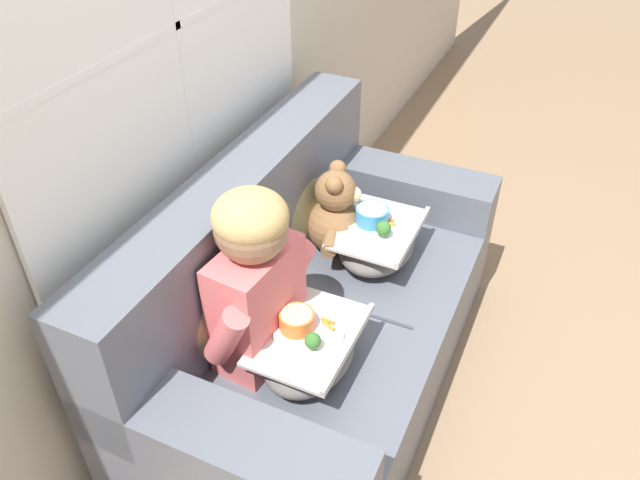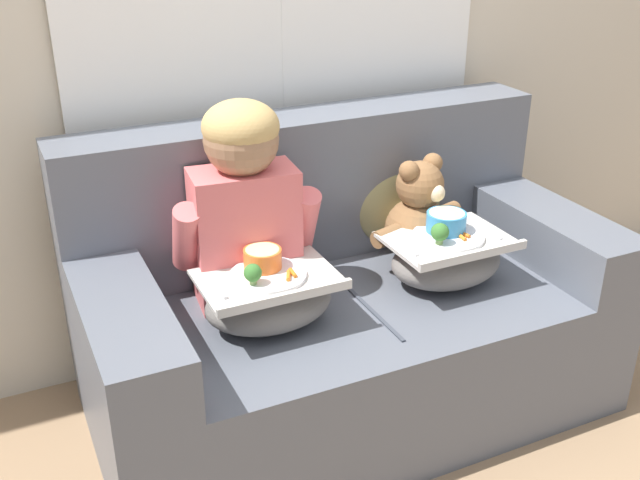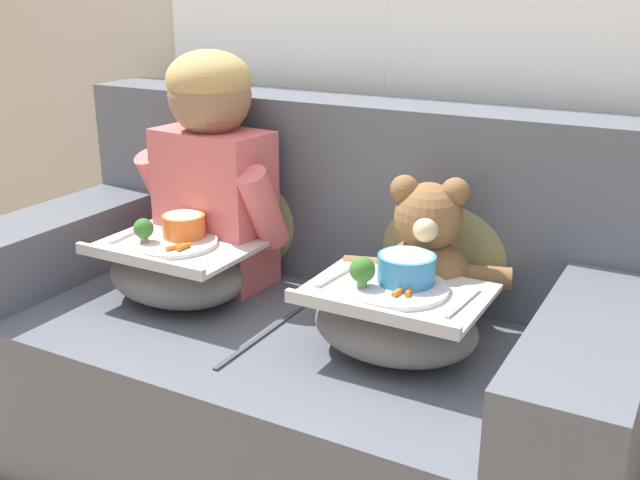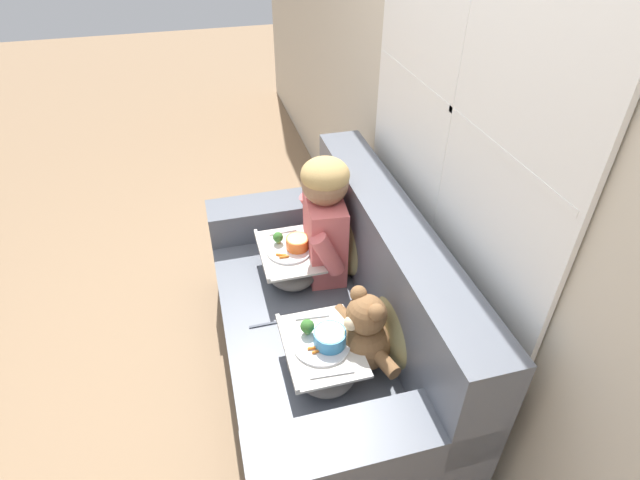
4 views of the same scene
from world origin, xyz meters
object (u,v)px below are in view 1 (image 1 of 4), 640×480
Objects in this scene: child_figure at (255,272)px; lap_tray_child at (309,349)px; couch at (311,316)px; teddy_bear at (336,216)px; throw_pillow_behind_teddy at (303,200)px; throw_pillow_behind_child at (220,296)px; lap_tray_teddy at (377,241)px.

lap_tray_child is at bearing -90.13° from child_figure.
teddy_bear is at bearing 6.38° from couch.
child_figure is at bearing 89.87° from lap_tray_child.
throw_pillow_behind_teddy is (0.31, 0.18, 0.29)m from couch.
couch is at bearing -30.44° from throw_pillow_behind_child.
lap_tray_teddy is (0.31, -0.14, 0.19)m from couch.
lap_tray_child is (-0.62, -0.17, -0.07)m from teddy_bear.
teddy_bear is 0.19m from lap_tray_teddy.
lap_tray_child is at bearing -152.57° from throw_pillow_behind_teddy.
throw_pillow_behind_teddy is 0.15m from teddy_bear.
throw_pillow_behind_teddy is at bearing 0.00° from throw_pillow_behind_child.
couch is 2.65× the size of child_figure.
teddy_bear is at bearing 89.51° from lap_tray_teddy.
couch is 4.21× the size of lap_tray_child.
throw_pillow_behind_teddy is at bearing 89.99° from lap_tray_teddy.
throw_pillow_behind_teddy is 0.60× the size of child_figure.
throw_pillow_behind_teddy is 0.65m from child_figure.
lap_tray_child is at bearing -164.30° from teddy_bear.
couch reaches higher than lap_tray_teddy.
throw_pillow_behind_child reaches higher than lap_tray_teddy.
throw_pillow_behind_child is 1.06× the size of lap_tray_child.
teddy_bear is (0.00, -0.15, -0.03)m from throw_pillow_behind_teddy.
child_figure is (-0.31, 0.04, 0.45)m from couch.
lap_tray_child is at bearing -90.09° from throw_pillow_behind_child.
teddy_bear is at bearing -89.43° from throw_pillow_behind_teddy.
child_figure is (-0.00, -0.14, 0.16)m from throw_pillow_behind_child.
throw_pillow_behind_child reaches higher than throw_pillow_behind_teddy.
child_figure reaches higher than teddy_bear.
couch is at bearing -7.11° from child_figure.
couch is 0.46m from throw_pillow_behind_child.
throw_pillow_behind_child is 0.34m from lap_tray_child.
couch is at bearing 24.26° from lap_tray_child.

